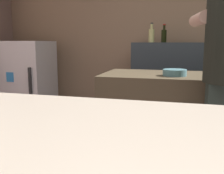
# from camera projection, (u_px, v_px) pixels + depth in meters

# --- Properties ---
(wall_back) EXTENTS (5.20, 0.10, 2.70)m
(wall_back) POSITION_uv_depth(u_px,v_px,m) (190.00, 27.00, 3.27)
(wall_back) COLOR #997A5E
(wall_back) RESTS_ON ground
(back_shelf) EXTENTS (0.85, 0.36, 1.15)m
(back_shelf) POSITION_uv_depth(u_px,v_px,m) (167.00, 90.00, 3.20)
(back_shelf) COLOR #333C43
(back_shelf) RESTS_ON ground
(mini_fridge) EXTENTS (0.58, 0.58, 1.17)m
(mini_fridge) POSITION_uv_depth(u_px,v_px,m) (29.00, 85.00, 3.49)
(mini_fridge) COLOR white
(mini_fridge) RESTS_ON ground
(mixing_bowl) EXTENTS (0.18, 0.18, 0.05)m
(mixing_bowl) POSITION_uv_depth(u_px,v_px,m) (175.00, 73.00, 1.93)
(mixing_bowl) COLOR slate
(mixing_bowl) RESTS_ON prep_counter
(bottle_vinegar) EXTENTS (0.07, 0.07, 0.23)m
(bottle_vinegar) POSITION_uv_depth(u_px,v_px,m) (151.00, 35.00, 3.05)
(bottle_vinegar) COLOR #D1CE80
(bottle_vinegar) RESTS_ON back_shelf
(bottle_olive_oil) EXTENTS (0.06, 0.06, 0.21)m
(bottle_olive_oil) POSITION_uv_depth(u_px,v_px,m) (164.00, 35.00, 3.07)
(bottle_olive_oil) COLOR black
(bottle_olive_oil) RESTS_ON back_shelf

